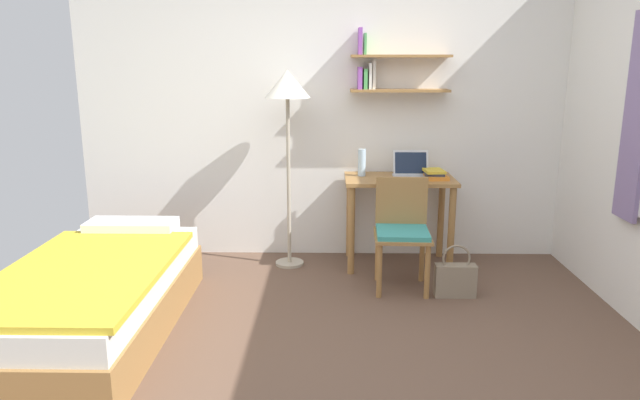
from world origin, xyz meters
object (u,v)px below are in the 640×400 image
at_px(book_stack, 435,174).
at_px(handbag, 455,279).
at_px(desk, 399,196).
at_px(desk_chair, 402,228).
at_px(bed, 95,298).
at_px(standing_lamp, 288,96).
at_px(water_bottle, 362,163).
at_px(laptop, 411,170).

height_order(book_stack, handbag, book_stack).
bearing_deg(desk, desk_chair, -93.37).
relative_size(bed, standing_lamp, 1.19).
distance_m(bed, handbag, 2.51).
relative_size(desk, book_stack, 3.50).
relative_size(bed, water_bottle, 8.57).
bearing_deg(desk_chair, standing_lamp, 151.85).
height_order(standing_lamp, water_bottle, standing_lamp).
height_order(bed, desk_chair, desk_chair).
bearing_deg(book_stack, bed, -151.07).
distance_m(bed, desk_chair, 2.22).
relative_size(bed, desk, 2.16).
xyz_separation_m(desk, water_bottle, (-0.31, 0.07, 0.28)).
relative_size(desk_chair, handbag, 2.10).
bearing_deg(bed, desk_chair, 22.28).
distance_m(desk_chair, laptop, 0.66).
height_order(desk, desk_chair, desk_chair).
height_order(desk, water_bottle, water_bottle).
height_order(bed, book_stack, book_stack).
bearing_deg(standing_lamp, water_bottle, 8.16).
height_order(desk, handbag, desk).
distance_m(water_bottle, book_stack, 0.61).
distance_m(desk, water_bottle, 0.42).
bearing_deg(laptop, bed, -147.66).
height_order(laptop, water_bottle, water_bottle).
xyz_separation_m(desk, handbag, (0.35, -0.69, -0.47)).
distance_m(laptop, book_stack, 0.20).
xyz_separation_m(laptop, water_bottle, (-0.41, 0.03, 0.06)).
bearing_deg(water_bottle, laptop, -4.00).
bearing_deg(handbag, laptop, 108.95).
height_order(desk_chair, water_bottle, water_bottle).
distance_m(bed, desk, 2.49).
relative_size(bed, handbag, 4.89).
bearing_deg(desk_chair, handbag, -27.21).
distance_m(desk, laptop, 0.24).
height_order(bed, water_bottle, water_bottle).
height_order(desk_chair, laptop, laptop).
relative_size(desk_chair, standing_lamp, 0.51).
relative_size(laptop, handbag, 0.75).
bearing_deg(desk, handbag, -63.03).
distance_m(desk, desk_chair, 0.51).
height_order(bed, standing_lamp, standing_lamp).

